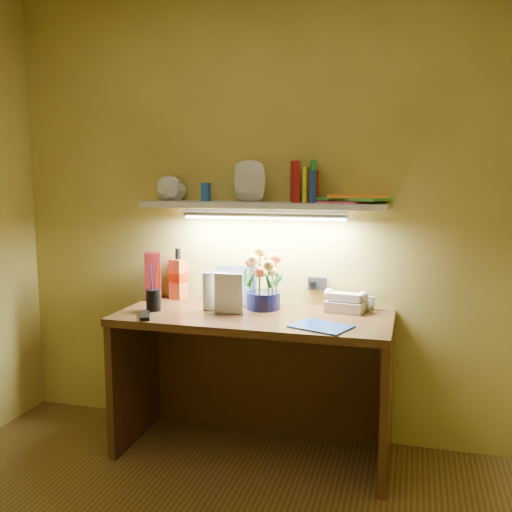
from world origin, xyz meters
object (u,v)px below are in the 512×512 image
(telephone, at_px, (346,301))
(desk_clock, at_px, (368,303))
(flower_bouquet, at_px, (263,279))
(whisky_bottle, at_px, (178,274))
(desk, at_px, (253,384))

(telephone, bearing_deg, desk_clock, 40.23)
(flower_bouquet, distance_m, telephone, 0.45)
(telephone, distance_m, whisky_bottle, 0.97)
(flower_bouquet, relative_size, whisky_bottle, 1.09)
(flower_bouquet, relative_size, desk_clock, 4.45)
(flower_bouquet, distance_m, whisky_bottle, 0.55)
(telephone, relative_size, whisky_bottle, 0.66)
(desk, relative_size, desk_clock, 19.56)
(desk_clock, height_order, whisky_bottle, whisky_bottle)
(flower_bouquet, xyz_separation_m, telephone, (0.43, 0.05, -0.10))
(desk, bearing_deg, desk_clock, 24.55)
(desk, xyz_separation_m, desk_clock, (0.56, 0.25, 0.41))
(desk, height_order, desk_clock, desk_clock)
(desk, distance_m, flower_bouquet, 0.55)
(desk, bearing_deg, whisky_bottle, 154.25)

